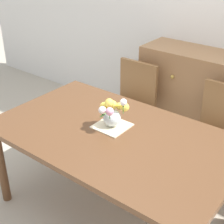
{
  "coord_description": "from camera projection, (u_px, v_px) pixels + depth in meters",
  "views": [
    {
      "loc": [
        1.24,
        -1.61,
        2.0
      ],
      "look_at": [
        -0.07,
        0.06,
        0.86
      ],
      "focal_mm": 54.03,
      "sensor_mm": 36.0,
      "label": 1
    }
  ],
  "objects": [
    {
      "name": "placemat",
      "position": [
        112.0,
        126.0,
        2.47
      ],
      "size": [
        0.24,
        0.24,
        0.01
      ],
      "primitive_type": "cube",
      "color": "beige",
      "rests_on": "dining_table"
    },
    {
      "name": "dining_table",
      "position": [
        114.0,
        142.0,
        2.43
      ],
      "size": [
        1.75,
        1.05,
        0.74
      ],
      "color": "brown",
      "rests_on": "ground_plane"
    },
    {
      "name": "flower_vase",
      "position": [
        112.0,
        113.0,
        2.41
      ],
      "size": [
        0.19,
        0.22,
        0.23
      ],
      "color": "silver",
      "rests_on": "placemat"
    },
    {
      "name": "back_wall",
      "position": [
        217.0,
        4.0,
        3.19
      ],
      "size": [
        7.0,
        0.1,
        2.8
      ],
      "primitive_type": "cube",
      "color": "silver",
      "rests_on": "ground_plane"
    },
    {
      "name": "chair_left",
      "position": [
        131.0,
        101.0,
        3.34
      ],
      "size": [
        0.42,
        0.42,
        0.9
      ],
      "rotation": [
        0.0,
        0.0,
        3.14
      ],
      "color": "olive",
      "rests_on": "ground_plane"
    },
    {
      "name": "chair_right",
      "position": [
        218.0,
        130.0,
        2.86
      ],
      "size": [
        0.42,
        0.42,
        0.9
      ],
      "rotation": [
        0.0,
        0.0,
        3.14
      ],
      "color": "olive",
      "rests_on": "ground_plane"
    },
    {
      "name": "dresser",
      "position": [
        208.0,
        103.0,
        3.34
      ],
      "size": [
        1.4,
        0.47,
        1.0
      ],
      "color": "#9E7047",
      "rests_on": "ground_plane"
    },
    {
      "name": "ground_plane",
      "position": [
        114.0,
        210.0,
        2.74
      ],
      "size": [
        12.0,
        12.0,
        0.0
      ],
      "primitive_type": "plane",
      "color": "#B7AD99"
    }
  ]
}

